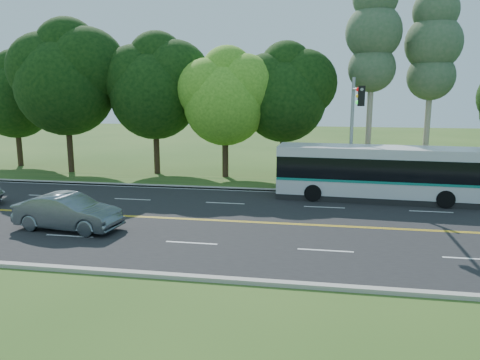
# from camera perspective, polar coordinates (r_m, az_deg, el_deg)

# --- Properties ---
(ground) EXTENTS (120.00, 120.00, 0.00)m
(ground) POSITION_cam_1_polar(r_m,az_deg,el_deg) (22.89, -2.36, -5.00)
(ground) COLOR #2B4E1A
(ground) RESTS_ON ground
(road) EXTENTS (60.00, 14.00, 0.02)m
(road) POSITION_cam_1_polar(r_m,az_deg,el_deg) (22.89, -2.36, -4.98)
(road) COLOR black
(road) RESTS_ON ground
(curb_north) EXTENTS (60.00, 0.30, 0.15)m
(curb_north) POSITION_cam_1_polar(r_m,az_deg,el_deg) (29.69, 0.52, -1.10)
(curb_north) COLOR #A49E94
(curb_north) RESTS_ON ground
(curb_south) EXTENTS (60.00, 0.30, 0.15)m
(curb_south) POSITION_cam_1_polar(r_m,az_deg,el_deg) (16.33, -7.71, -11.57)
(curb_south) COLOR #A49E94
(curb_south) RESTS_ON ground
(grass_verge) EXTENTS (60.00, 4.00, 0.10)m
(grass_verge) POSITION_cam_1_polar(r_m,az_deg,el_deg) (31.49, 1.06, -0.45)
(grass_verge) COLOR #2B4E1A
(grass_verge) RESTS_ON ground
(lane_markings) EXTENTS (57.60, 13.82, 0.00)m
(lane_markings) POSITION_cam_1_polar(r_m,az_deg,el_deg) (22.91, -2.59, -4.94)
(lane_markings) COLOR gold
(lane_markings) RESTS_ON road
(tree_row) EXTENTS (44.70, 9.10, 13.84)m
(tree_row) POSITION_cam_1_polar(r_m,az_deg,el_deg) (35.03, -6.64, 11.64)
(tree_row) COLOR black
(tree_row) RESTS_ON ground
(bougainvillea_hedge) EXTENTS (9.50, 2.25, 1.50)m
(bougainvillea_hedge) POSITION_cam_1_polar(r_m,az_deg,el_deg) (30.29, 14.37, 0.03)
(bougainvillea_hedge) COLOR #980C42
(bougainvillea_hedge) RESTS_ON ground
(traffic_signal) EXTENTS (0.42, 6.10, 7.00)m
(traffic_signal) POSITION_cam_1_polar(r_m,az_deg,el_deg) (27.02, 13.76, 7.23)
(traffic_signal) COLOR gray
(traffic_signal) RESTS_ON ground
(transit_bus) EXTENTS (11.88, 3.16, 3.08)m
(transit_bus) POSITION_cam_1_polar(r_m,az_deg,el_deg) (27.90, 16.80, 0.71)
(transit_bus) COLOR silver
(transit_bus) RESTS_ON road
(sedan) EXTENTS (5.07, 2.26, 1.61)m
(sedan) POSITION_cam_1_polar(r_m,az_deg,el_deg) (22.66, -20.23, -3.70)
(sedan) COLOR #535F65
(sedan) RESTS_ON road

